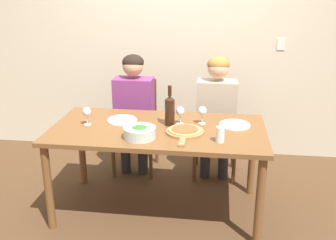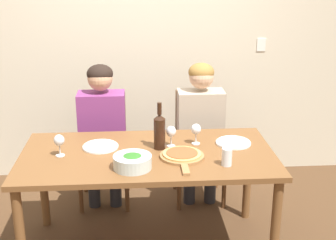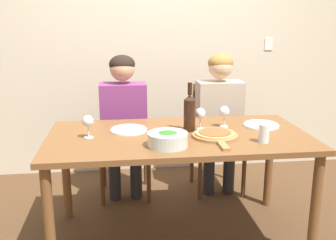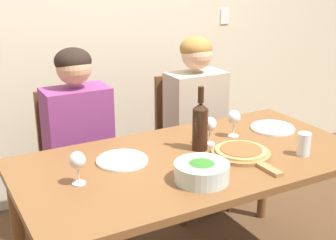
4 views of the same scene
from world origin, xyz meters
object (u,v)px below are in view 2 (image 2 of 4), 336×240
Objects in this scene: dinner_plate_right at (233,142)px; pizza_on_board at (182,156)px; wine_glass_left at (59,141)px; dinner_plate_left at (100,146)px; chair_right at (198,142)px; wine_glass_right at (196,130)px; water_tumbler at (227,157)px; person_man at (201,121)px; chair_left at (104,145)px; wine_glass_centre at (171,132)px; broccoli_bowl at (132,162)px; wine_bottle at (160,131)px; person_woman at (102,123)px.

dinner_plate_right is 0.45m from pizza_on_board.
dinner_plate_left is at bearing 26.32° from wine_glass_left.
wine_glass_right is at bearing -99.54° from chair_right.
dinner_plate_left is 0.90m from water_tumbler.
chair_right is 1.37m from wine_glass_left.
wine_glass_left is (-1.05, -0.70, 0.13)m from person_man.
chair_left is 8.06× the size of water_tumbler.
wine_glass_centre is at bearing 8.74° from wine_glass_left.
chair_left is 1.12m from broccoli_bowl.
pizza_on_board is 0.28m from wine_glass_right.
wine_glass_left is at bearing 173.71° from pizza_on_board.
dinner_plate_right is at bearing 5.67° from wine_bottle.
wine_glass_left is at bearing -171.26° from wine_glass_centre.
dinner_plate_left is at bearing -138.78° from chair_right.
wine_bottle reaches higher than chair_right.
chair_right is 3.73× the size of dinner_plate_left.
wine_bottle is (-0.37, -0.62, 0.15)m from person_man.
dinner_plate_right is (0.53, 0.05, -0.12)m from wine_bottle.
wine_bottle is at bearing -165.52° from wine_glass_right.
wine_bottle is at bearing -59.16° from chair_left.
person_woman reaches higher than wine_glass_left.
person_man is 8.04× the size of wine_glass_centre.
dinner_plate_right is (0.72, 0.36, -0.03)m from broccoli_bowl.
wine_bottle is 2.21× the size of wine_glass_right.
wine_glass_centre reaches higher than broccoli_bowl.
pizza_on_board is at bearing -104.47° from chair_right.
broccoli_bowl is at bearing -76.51° from chair_left.
person_man is at bearing 92.33° from water_tumbler.
person_man is 3.64× the size of wine_bottle.
wine_glass_left is 0.95m from wine_glass_right.
wine_glass_left is at bearing 168.08° from water_tumbler.
pizza_on_board is 3.76× the size of water_tumbler.
wine_bottle is at bearing 142.95° from water_tumbler.
chair_right is 1.09m from water_tumbler.
wine_glass_right is (0.70, -0.55, 0.13)m from person_woman.
chair_left reaches higher than broccoli_bowl.
chair_left reaches higher than dinner_plate_right.
person_man is 1.09m from broccoli_bowl.
chair_right is 0.85m from person_woman.
water_tumbler is at bearing -87.67° from person_man.
chair_right reaches higher than broccoli_bowl.
broccoli_bowl is at bearing -118.24° from chair_right.
dinner_plate_left is 0.50m from wine_glass_centre.
dinner_plate_left is 1.66× the size of wine_glass_right.
wine_bottle is 0.52m from water_tumbler.
chair_right is 0.75m from dinner_plate_right.
person_man is 0.74m from wine_bottle.
chair_left is at bearing 120.84° from wine_bottle.
broccoli_bowl is (0.25, -0.93, 0.07)m from person_woman.
wine_bottle is at bearing -116.94° from chair_right.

